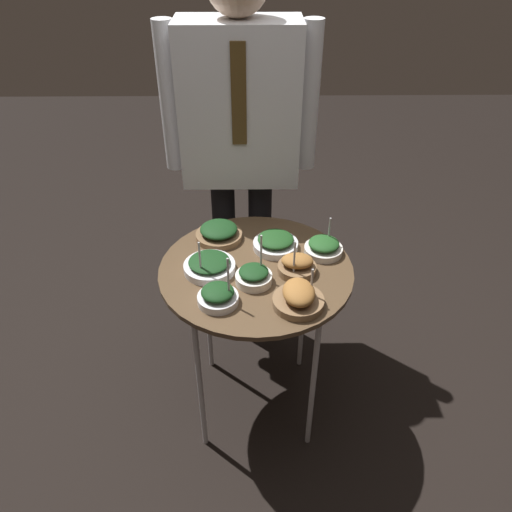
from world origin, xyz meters
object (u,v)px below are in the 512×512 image
object	(u,v)px
bowl_spinach_mid_left	(209,265)
bowl_roast_front_right	(297,265)
serving_cart	(256,279)
bowl_spinach_mid_right	(324,247)
waiter_figure	(240,124)
bowl_spinach_far_rim	(219,232)
bowl_spinach_center	(254,276)
bowl_roast_front_left	(299,297)
bowl_spinach_back_right	(218,296)
bowl_spinach_near_rim	(276,243)

from	to	relation	value
bowl_spinach_mid_left	bowl_roast_front_right	xyz separation A→B (m)	(0.30, -0.01, 0.01)
serving_cart	bowl_spinach_mid_right	world-z (taller)	bowl_spinach_mid_right
bowl_roast_front_right	waiter_figure	distance (m)	0.64
bowl_spinach_far_rim	waiter_figure	xyz separation A→B (m)	(0.08, 0.32, 0.30)
bowl_spinach_far_rim	bowl_spinach_mid_right	bearing A→B (deg)	-14.54
serving_cart	bowl_roast_front_right	distance (m)	0.16
serving_cart	bowl_spinach_center	distance (m)	0.11
bowl_roast_front_left	bowl_spinach_back_right	world-z (taller)	bowl_spinach_back_right
serving_cart	bowl_spinach_mid_right	xyz separation A→B (m)	(0.24, 0.08, 0.08)
bowl_spinach_center	serving_cart	bearing A→B (deg)	84.12
bowl_spinach_center	bowl_spinach_mid_left	bearing A→B (deg)	156.74
serving_cart	bowl_spinach_mid_left	world-z (taller)	bowl_spinach_mid_left
bowl_spinach_center	bowl_spinach_mid_left	size ratio (longest dim) A/B	0.97
bowl_roast_front_right	bowl_spinach_mid_left	bearing A→B (deg)	177.60
serving_cart	waiter_figure	size ratio (longest dim) A/B	0.44
bowl_spinach_near_rim	bowl_spinach_back_right	distance (m)	0.36
serving_cart	bowl_roast_front_right	size ratio (longest dim) A/B	4.83
bowl_spinach_center	bowl_spinach_far_rim	distance (m)	0.29
bowl_spinach_center	waiter_figure	distance (m)	0.66
serving_cart	bowl_spinach_mid_left	size ratio (longest dim) A/B	4.04
bowl_spinach_center	bowl_roast_front_left	world-z (taller)	bowl_spinach_center
bowl_spinach_center	bowl_spinach_far_rim	world-z (taller)	bowl_spinach_center
bowl_roast_front_right	bowl_spinach_back_right	bearing A→B (deg)	-149.58
bowl_spinach_center	bowl_spinach_mid_right	size ratio (longest dim) A/B	1.25
bowl_spinach_near_rim	bowl_roast_front_left	xyz separation A→B (m)	(0.06, -0.31, 0.01)
bowl_spinach_near_rim	bowl_spinach_mid_right	distance (m)	0.17
bowl_spinach_near_rim	bowl_spinach_mid_right	xyz separation A→B (m)	(0.17, -0.03, 0.00)
bowl_roast_front_right	bowl_spinach_far_rim	size ratio (longest dim) A/B	0.85
bowl_spinach_near_rim	bowl_spinach_far_rim	distance (m)	0.22
bowl_spinach_mid_left	bowl_roast_front_left	bearing A→B (deg)	-31.97
bowl_roast_front_right	bowl_spinach_near_rim	bearing A→B (deg)	114.74
bowl_roast_front_right	bowl_spinach_back_right	distance (m)	0.30
bowl_roast_front_right	bowl_spinach_far_rim	xyz separation A→B (m)	(-0.28, 0.21, -0.00)
waiter_figure	bowl_spinach_back_right	bearing A→B (deg)	-95.46
bowl_spinach_near_rim	bowl_roast_front_left	world-z (taller)	bowl_roast_front_left
serving_cart	bowl_roast_front_left	bearing A→B (deg)	-56.27
serving_cart	bowl_spinach_back_right	size ratio (longest dim) A/B	4.06
serving_cart	bowl_roast_front_right	world-z (taller)	bowl_roast_front_right
serving_cart	bowl_spinach_far_rim	bearing A→B (deg)	126.72
serving_cart	waiter_figure	world-z (taller)	waiter_figure
serving_cart	bowl_spinach_mid_right	bearing A→B (deg)	19.20
bowl_spinach_mid_left	waiter_figure	xyz separation A→B (m)	(0.10, 0.52, 0.30)
bowl_roast_front_right	bowl_spinach_far_rim	distance (m)	0.35
serving_cart	bowl_spinach_near_rim	bearing A→B (deg)	58.22
bowl_spinach_far_rim	waiter_figure	bearing A→B (deg)	75.88
bowl_roast_front_left	waiter_figure	distance (m)	0.78
bowl_spinach_far_rim	bowl_spinach_mid_right	world-z (taller)	bowl_spinach_mid_right
waiter_figure	bowl_spinach_center	bearing A→B (deg)	-85.23
bowl_spinach_center	bowl_roast_front_right	bearing A→B (deg)	19.67
bowl_spinach_mid_left	bowl_spinach_near_rim	world-z (taller)	bowl_spinach_mid_left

